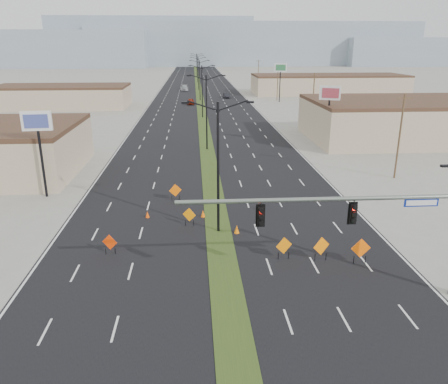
{
  "coord_description": "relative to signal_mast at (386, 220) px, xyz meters",
  "views": [
    {
      "loc": [
        -1.71,
        -19.27,
        13.86
      ],
      "look_at": [
        0.45,
        12.06,
        3.2
      ],
      "focal_mm": 35.0,
      "sensor_mm": 36.0,
      "label": 1
    }
  ],
  "objects": [
    {
      "name": "building_sw_far",
      "position": [
        -40.56,
        83.0,
        -2.54
      ],
      "size": [
        30.0,
        14.0,
        4.5
      ],
      "primitive_type": "cube",
      "color": "tan",
      "rests_on": "ground"
    },
    {
      "name": "ground",
      "position": [
        -8.56,
        -2.0,
        -4.79
      ],
      "size": [
        600.0,
        600.0,
        0.0
      ],
      "primitive_type": "plane",
      "color": "gray",
      "rests_on": "ground"
    },
    {
      "name": "construction_sign_5",
      "position": [
        -1.96,
        4.63,
        -3.77
      ],
      "size": [
        1.21,
        0.54,
        1.73
      ],
      "rotation": [
        0.0,
        0.0,
        0.4
      ],
      "color": "orange",
      "rests_on": "ground"
    },
    {
      "name": "construction_sign_1",
      "position": [
        -10.82,
        11.25,
        -3.91
      ],
      "size": [
        1.05,
        0.5,
        1.51
      ],
      "rotation": [
        0.0,
        0.0,
        -0.42
      ],
      "color": "orange",
      "rests_on": "ground"
    },
    {
      "name": "median_strip",
      "position": [
        -8.56,
        98.0,
        -4.79
      ],
      "size": [
        2.0,
        400.0,
        0.04
      ],
      "primitive_type": "cube",
      "color": "#274016",
      "rests_on": "ground"
    },
    {
      "name": "car_left",
      "position": [
        -10.98,
        86.14,
        -4.09
      ],
      "size": [
        1.66,
        4.12,
        1.4
      ],
      "primitive_type": "imported",
      "rotation": [
        0.0,
        0.0,
        -0.0
      ],
      "color": "maroon",
      "rests_on": "ground"
    },
    {
      "name": "utility_pole_0",
      "position": [
        11.44,
        23.0,
        -0.12
      ],
      "size": [
        1.6,
        0.2,
        9.0
      ],
      "color": "#4C3823",
      "rests_on": "ground"
    },
    {
      "name": "car_mid",
      "position": [
        -1.35,
        98.95,
        -4.15
      ],
      "size": [
        1.73,
        4.0,
        1.28
      ],
      "primitive_type": "imported",
      "rotation": [
        0.0,
        0.0,
        0.1
      ],
      "color": "black",
      "rests_on": "ground"
    },
    {
      "name": "cone_0",
      "position": [
        -7.16,
        9.5,
        -4.46
      ],
      "size": [
        0.46,
        0.46,
        0.66
      ],
      "primitive_type": "cone",
      "rotation": [
        0.0,
        0.0,
        0.18
      ],
      "color": "orange",
      "rests_on": "ground"
    },
    {
      "name": "cone_3",
      "position": [
        -14.35,
        13.2,
        -4.51
      ],
      "size": [
        0.43,
        0.43,
        0.57
      ],
      "primitive_type": "cone",
      "rotation": [
        0.0,
        0.0,
        0.33
      ],
      "color": "#FD5005",
      "rests_on": "ground"
    },
    {
      "name": "pole_sign_west",
      "position": [
        -24.54,
        19.33,
        1.77
      ],
      "size": [
        2.68,
        0.59,
        8.15
      ],
      "rotation": [
        0.0,
        0.0,
        0.08
      ],
      "color": "black",
      "rests_on": "ground"
    },
    {
      "name": "streetlight_3",
      "position": [
        -8.56,
        94.0,
        0.63
      ],
      "size": [
        5.15,
        0.24,
        10.02
      ],
      "color": "black",
      "rests_on": "ground"
    },
    {
      "name": "car_far",
      "position": [
        -13.01,
        119.47,
        -3.98
      ],
      "size": [
        2.35,
        5.63,
        1.63
      ],
      "primitive_type": "imported",
      "rotation": [
        0.0,
        0.0,
        0.01
      ],
      "color": "#9DA2A6",
      "rests_on": "ground"
    },
    {
      "name": "construction_sign_0",
      "position": [
        -16.26,
        6.55,
        -3.92
      ],
      "size": [
        1.06,
        0.41,
        1.49
      ],
      "rotation": [
        0.0,
        0.0,
        -0.34
      ],
      "color": "#FF3B05",
      "rests_on": "ground"
    },
    {
      "name": "cone_2",
      "position": [
        -4.76,
        14.41,
        -4.5
      ],
      "size": [
        0.42,
        0.42,
        0.59
      ],
      "primitive_type": "cone",
      "rotation": [
        0.0,
        0.0,
        -0.22
      ],
      "color": "red",
      "rests_on": "ground"
    },
    {
      "name": "mesa_center",
      "position": [
        31.44,
        298.0,
        9.21
      ],
      "size": [
        220.0,
        50.0,
        28.0
      ],
      "primitive_type": "cube",
      "color": "#8394A3",
      "rests_on": "ground"
    },
    {
      "name": "utility_pole_3",
      "position": [
        11.44,
        128.0,
        -0.12
      ],
      "size": [
        1.6,
        0.2,
        9.0
      ],
      "color": "#4C3823",
      "rests_on": "ground"
    },
    {
      "name": "streetlight_4",
      "position": [
        -8.56,
        122.0,
        0.63
      ],
      "size": [
        5.15,
        0.24,
        10.02
      ],
      "color": "black",
      "rests_on": "ground"
    },
    {
      "name": "road_surface",
      "position": [
        -8.56,
        98.0,
        -4.79
      ],
      "size": [
        25.0,
        400.0,
        0.02
      ],
      "primitive_type": "cube",
      "color": "black",
      "rests_on": "ground"
    },
    {
      "name": "streetlight_5",
      "position": [
        -8.56,
        150.0,
        0.63
      ],
      "size": [
        5.15,
        0.24,
        10.02
      ],
      "color": "black",
      "rests_on": "ground"
    },
    {
      "name": "construction_sign_3",
      "position": [
        -4.41,
        5.02,
        -3.83
      ],
      "size": [
        1.17,
        0.44,
        1.63
      ],
      "rotation": [
        0.0,
        0.0,
        0.34
      ],
      "color": "orange",
      "rests_on": "ground"
    },
    {
      "name": "streetlight_6",
      "position": [
        -8.56,
        178.0,
        0.63
      ],
      "size": [
        5.15,
        0.24,
        10.02
      ],
      "color": "black",
      "rests_on": "ground"
    },
    {
      "name": "building_se_near",
      "position": [
        25.44,
        43.0,
        -2.04
      ],
      "size": [
        36.0,
        18.0,
        5.5
      ],
      "primitive_type": "cube",
      "color": "tan",
      "rests_on": "ground"
    },
    {
      "name": "mesa_west",
      "position": [
        -128.56,
        278.0,
        6.21
      ],
      "size": [
        180.0,
        50.0,
        22.0
      ],
      "primitive_type": "cube",
      "color": "#8394A3",
      "rests_on": "ground"
    },
    {
      "name": "utility_pole_1",
      "position": [
        11.44,
        58.0,
        -0.12
      ],
      "size": [
        1.6,
        0.2,
        9.0
      ],
      "color": "#4C3823",
      "rests_on": "ground"
    },
    {
      "name": "construction_sign_2",
      "position": [
        -12.15,
        17.34,
        -3.85
      ],
      "size": [
        1.16,
        0.4,
        1.6
      ],
      "rotation": [
        0.0,
        0.0,
        0.31
      ],
      "color": "#E35C04",
      "rests_on": "ground"
    },
    {
      "name": "pole_sign_east_far",
      "position": [
        11.41,
        89.64,
        2.88
      ],
      "size": [
        3.03,
        1.26,
        9.41
      ],
      "rotation": [
        0.0,
        0.0,
        -0.31
      ],
      "color": "black",
      "rests_on": "ground"
    },
    {
      "name": "building_se_far",
      "position": [
        29.44,
        108.0,
        -2.29
      ],
      "size": [
        44.0,
        16.0,
        5.0
      ],
      "primitive_type": "cube",
      "color": "tan",
      "rests_on": "ground"
    },
    {
      "name": "pole_sign_east_near",
      "position": [
        8.04,
        37.3,
        2.16
      ],
      "size": [
        2.71,
        1.43,
        8.59
      ],
      "rotation": [
        0.0,
        0.0,
        -0.41
      ],
      "color": "black",
      "rests_on": "ground"
    },
    {
      "name": "mesa_backdrop",
      "position": [
        -38.56,
        318.0,
        11.21
      ],
      "size": [
        140.0,
        50.0,
        32.0
      ],
      "primitive_type": "cube",
      "color": "#8394A3",
      "rests_on": "ground"
    },
    {
      "name": "streetlight_1",
      "position": [
        -8.56,
        38.0,
        0.63
      ],
      "size": [
        5.15,
        0.24,
        10.02
      ],
      "color": "black",
      "rests_on": "ground"
    },
    {
      "name": "signal_mast",
      "position": [
        0.0,
        0.0,
        0.0
      ],
      "size": [
        16.3,
        0.6,
        8.0
      ],
      "color": "slate",
      "rests_on": "ground"
    },
    {
      "name": "cone_1",
      "position": [
        -9.68,
        13.02,
        -4.48
      ],
      "size": [
        0.37,
        0.37,
        0.62
      ],
      "primitive_type": "cone",
      "rotation": [
        0.0,
        0.0,
        -0.0
      ],
      "color": "#FD6705",
      "rests_on": "ground"
    },
    {
      "name": "construction_sign_4",
      "position": [
        0.51,
        4.04,
        -3.72
      ],
      "size": [
        1.36,
        0.12,
        1.81
      ],
      "rotation": [
        0.0,
        0.0,
        0.06
      ],
      "color": "#FE5E05",
      "rests_on": "ground"
    },
    {
      "name": "utility_pole_2",
      "position": [
        11.44,
        93.0,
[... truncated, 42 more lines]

